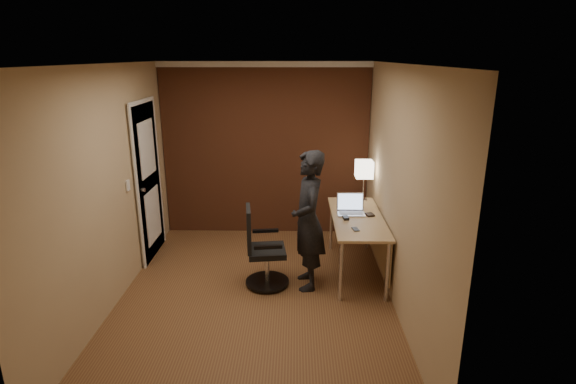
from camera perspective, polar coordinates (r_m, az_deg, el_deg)
The scene contains 9 objects.
room at distance 6.16m, azimuth -5.67°, elevation 5.57°, with size 4.00×4.00×4.00m.
desk at distance 5.50m, azimuth 9.50°, elevation -4.34°, with size 0.60×1.50×0.73m.
desk_lamp at distance 5.95m, azimuth 9.64°, elevation 2.81°, with size 0.22×0.22×0.54m.
laptop at distance 5.54m, azimuth 7.95°, elevation -1.98°, with size 0.33×0.26×0.23m.
mouse at distance 5.33m, azimuth 7.36°, elevation -3.29°, with size 0.06×0.10×0.03m, color black.
phone at distance 5.04m, azimuth 8.57°, elevation -4.69°, with size 0.06×0.12×0.01m, color black.
wallet at distance 5.49m, azimuth 10.33°, elevation -2.84°, with size 0.09×0.11×0.02m, color black.
office_chair at distance 5.20m, azimuth -3.36°, elevation -7.65°, with size 0.51×0.55×0.94m.
person at distance 5.05m, azimuth 2.58°, elevation -3.67°, with size 0.58×0.38×1.60m, color black.
Camera 1 is at (0.43, -4.45, 2.58)m, focal length 28.00 mm.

